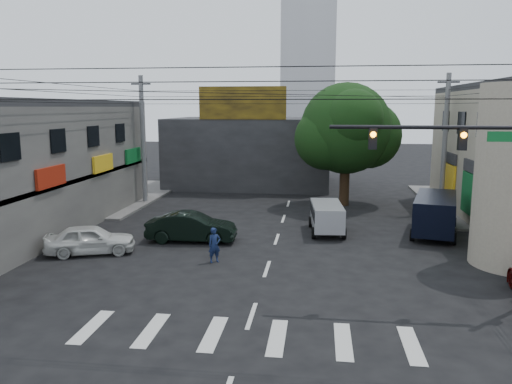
% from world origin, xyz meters
% --- Properties ---
extents(ground, '(160.00, 160.00, 0.00)m').
position_xyz_m(ground, '(0.00, 0.00, 0.00)').
color(ground, black).
rests_on(ground, ground).
extents(sidewalk_far_left, '(16.00, 16.00, 0.15)m').
position_xyz_m(sidewalk_far_left, '(-18.00, 18.00, 0.07)').
color(sidewalk_far_left, '#514F4C').
rests_on(sidewalk_far_left, ground).
extents(building_far, '(14.00, 10.00, 6.00)m').
position_xyz_m(building_far, '(-4.00, 26.00, 3.00)').
color(building_far, '#232326').
rests_on(building_far, ground).
extents(billboard, '(7.00, 0.30, 2.60)m').
position_xyz_m(billboard, '(-4.00, 21.10, 7.30)').
color(billboard, olive).
rests_on(billboard, building_far).
extents(tower_distant, '(9.00, 9.00, 44.00)m').
position_xyz_m(tower_distant, '(0.00, 70.00, 22.00)').
color(tower_distant, silver).
rests_on(tower_distant, ground).
extents(street_tree, '(6.40, 6.40, 8.70)m').
position_xyz_m(street_tree, '(4.00, 17.00, 5.47)').
color(street_tree, black).
rests_on(street_tree, ground).
extents(traffic_gantry, '(7.10, 0.35, 7.20)m').
position_xyz_m(traffic_gantry, '(7.82, -1.00, 4.83)').
color(traffic_gantry, black).
rests_on(traffic_gantry, ground).
extents(utility_pole_far_left, '(0.32, 0.32, 9.20)m').
position_xyz_m(utility_pole_far_left, '(-10.50, 16.00, 4.60)').
color(utility_pole_far_left, '#59595B').
rests_on(utility_pole_far_left, ground).
extents(utility_pole_far_right, '(0.32, 0.32, 9.20)m').
position_xyz_m(utility_pole_far_right, '(10.50, 16.00, 4.60)').
color(utility_pole_far_right, '#59595B').
rests_on(utility_pole_far_right, ground).
extents(dark_sedan, '(1.96, 4.77, 1.53)m').
position_xyz_m(dark_sedan, '(-4.41, 6.03, 0.77)').
color(dark_sedan, black).
rests_on(dark_sedan, ground).
extents(white_compact, '(4.25, 5.21, 1.42)m').
position_xyz_m(white_compact, '(-8.67, 3.23, 0.71)').
color(white_compact, silver).
rests_on(white_compact, ground).
extents(silver_minivan, '(4.08, 2.21, 1.65)m').
position_xyz_m(silver_minivan, '(2.66, 8.73, 0.82)').
color(silver_minivan, '#A7A9AF').
rests_on(silver_minivan, ground).
extents(navy_van, '(6.39, 4.63, 2.16)m').
position_xyz_m(navy_van, '(8.59, 9.15, 1.08)').
color(navy_van, black).
rests_on(navy_van, ground).
extents(traffic_officer, '(0.94, 0.93, 1.61)m').
position_xyz_m(traffic_officer, '(-2.47, 2.67, 0.80)').
color(traffic_officer, '#131E42').
rests_on(traffic_officer, ground).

